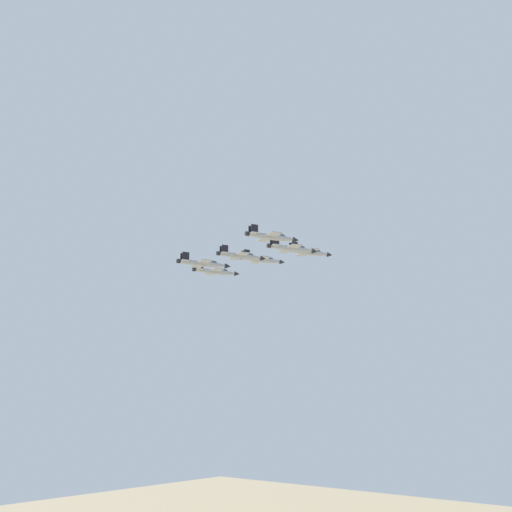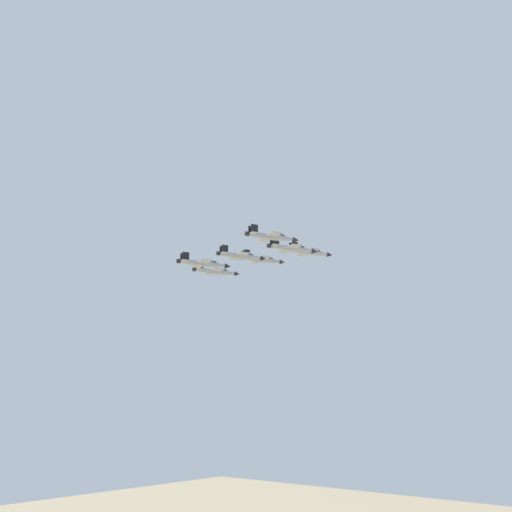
{
  "view_description": "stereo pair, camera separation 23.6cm",
  "coord_description": "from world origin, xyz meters",
  "views": [
    {
      "loc": [
        -140.29,
        -94.88,
        112.92
      ],
      "look_at": [
        -3.78,
        19.31,
        158.22
      ],
      "focal_mm": 41.14,
      "sensor_mm": 36.0,
      "label": 1
    },
    {
      "loc": [
        -140.13,
        -95.06,
        112.92
      ],
      "look_at": [
        -3.78,
        19.31,
        158.22
      ],
      "focal_mm": 41.14,
      "sensor_mm": 36.0,
      "label": 2
    }
  ],
  "objects": [
    {
      "name": "jet_trailing",
      "position": [
        -19.76,
        26.56,
        154.01
      ],
      "size": [
        16.26,
        10.82,
        3.63
      ],
      "rotation": [
        0.0,
        0.0,
        5.85
      ],
      "color": "#9EA3A8"
    },
    {
      "name": "jet_left_outer",
      "position": [
        0.08,
        40.54,
        157.02
      ],
      "size": [
        16.37,
        10.88,
        3.65
      ],
      "rotation": [
        0.0,
        0.0,
        5.86
      ],
      "color": "#9EA3A8"
    },
    {
      "name": "jet_right_wingman",
      "position": [
        -1.66,
        6.87,
        159.02
      ],
      "size": [
        16.26,
        10.85,
        3.65
      ],
      "rotation": [
        0.0,
        0.0,
        5.84
      ],
      "color": "#9EA3A8"
    },
    {
      "name": "jet_right_outer",
      "position": [
        -17.19,
        2.42,
        158.44
      ],
      "size": [
        15.69,
        10.45,
        3.51
      ],
      "rotation": [
        0.0,
        0.0,
        5.85
      ],
      "color": "#9EA3A8"
    },
    {
      "name": "jet_left_wingman",
      "position": [
        6.97,
        25.93,
        160.17
      ],
      "size": [
        16.02,
        10.67,
        3.59
      ],
      "rotation": [
        0.0,
        0.0,
        5.85
      ],
      "color": "#9EA3A8"
    },
    {
      "name": "jet_slot_rear",
      "position": [
        -8.56,
        21.48,
        157.75
      ],
      "size": [
        15.79,
        10.5,
        3.53
      ],
      "rotation": [
        0.0,
        0.0,
        5.85
      ],
      "color": "#9EA3A8"
    },
    {
      "name": "jet_lead",
      "position": [
        13.87,
        11.32,
        161.69
      ],
      "size": [
        16.17,
        10.77,
        3.62
      ],
      "rotation": [
        0.0,
        0.0,
        5.85
      ],
      "color": "#9EA3A8"
    }
  ]
}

